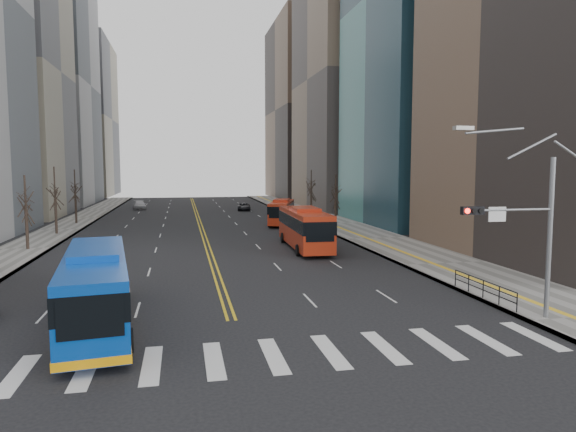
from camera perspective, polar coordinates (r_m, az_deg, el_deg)
The scene contains 15 objects.
ground at distance 21.12m, azimuth -4.91°, elevation -15.43°, with size 220.00×220.00×0.00m, color black.
sidewalk_right at distance 67.98m, azimuth 5.27°, elevation -0.84°, with size 7.00×130.00×0.15m, color slate.
sidewalk_left at distance 66.57m, azimuth -23.98°, elevation -1.42°, with size 5.00×130.00×0.15m, color slate.
crosswalk at distance 21.12m, azimuth -4.91°, elevation -15.41°, with size 26.70×4.00×0.01m.
centerline at distance 75.02m, azimuth -9.92°, elevation -0.36°, with size 0.55×100.00×0.01m.
office_towers at distance 89.65m, azimuth -10.39°, elevation 15.93°, with size 83.00×134.00×58.00m.
signal_mast at distance 27.05m, azimuth 24.77°, elevation -0.70°, with size 5.37×0.37×9.39m.
pedestrian_railing at distance 31.24m, azimuth 20.87°, elevation -7.28°, with size 0.06×6.06×1.02m.
street_trees at distance 54.44m, azimuth -16.88°, elevation 2.45°, with size 35.20×47.20×7.60m.
blue_bus at distance 26.02m, azimuth -20.59°, elevation -7.24°, with size 4.36×13.14×3.73m.
red_bus_near at distance 47.26m, azimuth 1.84°, elevation -1.08°, with size 3.31×12.26×3.84m.
red_bus_far at distance 67.22m, azimuth -0.71°, elevation 0.64°, with size 5.40×10.68×3.33m.
car_dark_mid at distance 66.71m, azimuth -1.25°, elevation -0.43°, with size 1.56×3.89×1.32m, color black.
car_silver at distance 95.19m, azimuth -16.17°, elevation 1.18°, with size 2.08×5.11×1.48m, color #ABAAB0.
car_dark_far at distance 89.24m, azimuth -4.92°, elevation 1.04°, with size 2.15×4.67×1.30m, color black.
Camera 1 is at (-2.29, -19.60, 7.53)m, focal length 32.00 mm.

